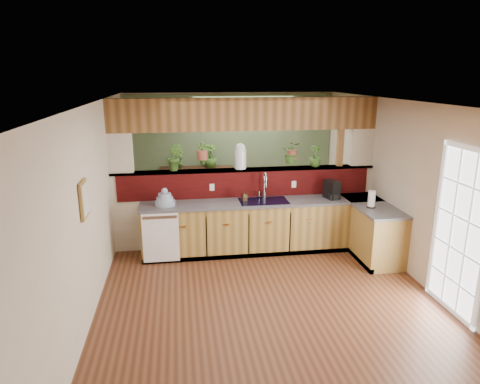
{
  "coord_description": "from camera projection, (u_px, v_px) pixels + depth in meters",
  "views": [
    {
      "loc": [
        -1.15,
        -5.84,
        2.97
      ],
      "look_at": [
        -0.19,
        0.7,
        1.15
      ],
      "focal_mm": 32.0,
      "sensor_mm": 36.0,
      "label": 1
    }
  ],
  "objects": [
    {
      "name": "ledge_plant_right",
      "position": [
        315.0,
        156.0,
        7.57
      ],
      "size": [
        0.27,
        0.27,
        0.37
      ],
      "primitive_type": "imported",
      "rotation": [
        0.0,
        0.0,
        0.33
      ],
      "color": "#30551D",
      "rests_on": "pass_through_ledge"
    },
    {
      "name": "dish_stack",
      "position": [
        165.0,
        200.0,
        6.99
      ],
      "size": [
        0.34,
        0.34,
        0.29
      ],
      "color": "#8C9BB6",
      "rests_on": "countertop"
    },
    {
      "name": "pass_through_ledge",
      "position": [
        246.0,
        170.0,
        7.45
      ],
      "size": [
        4.6,
        0.21,
        0.04
      ],
      "primitive_type": "cube",
      "color": "brown",
      "rests_on": "ground"
    },
    {
      "name": "framed_print",
      "position": [
        84.0,
        200.0,
        5.03
      ],
      "size": [
        0.04,
        0.35,
        0.45
      ],
      "color": "olive",
      "rests_on": "wall_left"
    },
    {
      "name": "ground",
      "position": [
        259.0,
        276.0,
        6.52
      ],
      "size": [
        4.6,
        7.0,
        0.01
      ],
      "primitive_type": "cube",
      "color": "#542D1A",
      "rests_on": "ground"
    },
    {
      "name": "glass_jar",
      "position": [
        240.0,
        156.0,
        7.37
      ],
      "size": [
        0.2,
        0.2,
        0.44
      ],
      "color": "silver",
      "rests_on": "pass_through_ledge"
    },
    {
      "name": "soap_dispenser",
      "position": [
        244.0,
        196.0,
        7.22
      ],
      "size": [
        0.1,
        0.1,
        0.18
      ],
      "primitive_type": "imported",
      "rotation": [
        0.0,
        0.0,
        0.22
      ],
      "color": "#3A2915",
      "rests_on": "countertop"
    },
    {
      "name": "wall_front",
      "position": [
        361.0,
        335.0,
        2.84
      ],
      "size": [
        4.6,
        0.02,
        2.6
      ],
      "primitive_type": "cube",
      "color": "beige",
      "rests_on": "ground"
    },
    {
      "name": "shelving_console",
      "position": [
        197.0,
        191.0,
        9.38
      ],
      "size": [
        1.61,
        0.56,
        1.06
      ],
      "primitive_type": "cube",
      "rotation": [
        0.0,
        0.0,
        -0.09
      ],
      "color": "black",
      "rests_on": "ground"
    },
    {
      "name": "coffee_maker",
      "position": [
        332.0,
        190.0,
        7.35
      ],
      "size": [
        0.17,
        0.29,
        0.32
      ],
      "rotation": [
        0.0,
        0.0,
        0.32
      ],
      "color": "black",
      "rests_on": "countertop"
    },
    {
      "name": "wall_right",
      "position": [
        409.0,
        188.0,
        6.5
      ],
      "size": [
        0.02,
        7.0,
        2.6
      ],
      "primitive_type": "cube",
      "color": "beige",
      "rests_on": "ground"
    },
    {
      "name": "shelf_plant_b",
      "position": [
        210.0,
        156.0,
        9.22
      ],
      "size": [
        0.29,
        0.29,
        0.5
      ],
      "primitive_type": "imported",
      "rotation": [
        0.0,
        0.0,
        -0.04
      ],
      "color": "#30551D",
      "rests_on": "shelving_console"
    },
    {
      "name": "faucet",
      "position": [
        264.0,
        184.0,
        7.34
      ],
      "size": [
        0.2,
        0.2,
        0.46
      ],
      "color": "#B7B7B2",
      "rests_on": "countertop"
    },
    {
      "name": "pass_through_partition",
      "position": [
        247.0,
        180.0,
        7.5
      ],
      "size": [
        4.6,
        0.21,
        2.6
      ],
      "color": "beige",
      "rests_on": "ground"
    },
    {
      "name": "sage_backwall",
      "position": [
        230.0,
        152.0,
        9.5
      ],
      "size": [
        4.55,
        0.02,
        2.55
      ],
      "primitive_type": "cube",
      "color": "#4E6444",
      "rests_on": "ground"
    },
    {
      "name": "french_door",
      "position": [
        459.0,
        234.0,
        5.32
      ],
      "size": [
        0.06,
        1.02,
        2.16
      ],
      "primitive_type": "cube",
      "color": "white",
      "rests_on": "ground"
    },
    {
      "name": "countertop",
      "position": [
        298.0,
        226.0,
        7.35
      ],
      "size": [
        4.14,
        1.52,
        0.9
      ],
      "color": "olive",
      "rests_on": "ground"
    },
    {
      "name": "dishwasher",
      "position": [
        161.0,
        238.0,
        6.83
      ],
      "size": [
        0.58,
        0.03,
        0.82
      ],
      "color": "white",
      "rests_on": "ground"
    },
    {
      "name": "wall_left",
      "position": [
        96.0,
        201.0,
        5.86
      ],
      "size": [
        0.02,
        7.0,
        2.6
      ],
      "primitive_type": "cube",
      "color": "beige",
      "rests_on": "ground"
    },
    {
      "name": "shelf_plant_a",
      "position": [
        179.0,
        159.0,
        9.14
      ],
      "size": [
        0.24,
        0.19,
        0.41
      ],
      "primitive_type": "imported",
      "rotation": [
        0.0,
        0.0,
        0.21
      ],
      "color": "#30551D",
      "rests_on": "shelving_console"
    },
    {
      "name": "navy_sink",
      "position": [
        263.0,
        205.0,
        7.27
      ],
      "size": [
        0.82,
        0.5,
        0.18
      ],
      "color": "black",
      "rests_on": "countertop"
    },
    {
      "name": "hanging_plant_a",
      "position": [
        202.0,
        146.0,
        7.23
      ],
      "size": [
        0.21,
        0.18,
        0.5
      ],
      "color": "brown",
      "rests_on": "header_beam"
    },
    {
      "name": "hanging_plant_b",
      "position": [
        292.0,
        143.0,
        7.44
      ],
      "size": [
        0.43,
        0.41,
        0.52
      ],
      "color": "brown",
      "rests_on": "header_beam"
    },
    {
      "name": "ceiling",
      "position": [
        261.0,
        103.0,
        5.83
      ],
      "size": [
        4.6,
        7.0,
        0.01
      ],
      "primitive_type": "cube",
      "color": "brown",
      "rests_on": "ground"
    },
    {
      "name": "wall_back",
      "position": [
        230.0,
        152.0,
        9.52
      ],
      "size": [
        4.6,
        0.02,
        2.6
      ],
      "primitive_type": "cube",
      "color": "beige",
      "rests_on": "ground"
    },
    {
      "name": "floor_plant",
      "position": [
        292.0,
        205.0,
        8.93
      ],
      "size": [
        0.63,
        0.55,
        0.67
      ],
      "primitive_type": "imported",
      "rotation": [
        0.0,
        0.0,
        0.05
      ],
      "color": "#30551D",
      "rests_on": "ground"
    },
    {
      "name": "ledge_plant_left",
      "position": [
        175.0,
        157.0,
        7.21
      ],
      "size": [
        0.32,
        0.29,
        0.47
      ],
      "primitive_type": "imported",
      "rotation": [
        0.0,
        0.0,
        -0.35
      ],
      "color": "#30551D",
      "rests_on": "pass_through_ledge"
    },
    {
      "name": "paper_towel",
      "position": [
        372.0,
        199.0,
        6.86
      ],
      "size": [
        0.14,
        0.14,
        0.3
      ],
      "color": "black",
      "rests_on": "countertop"
    },
    {
      "name": "header_beam",
      "position": [
        246.0,
        114.0,
        7.19
      ],
      "size": [
        4.6,
        0.15,
        0.55
      ],
      "primitive_type": "cube",
      "color": "brown",
      "rests_on": "ground"
    }
  ]
}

